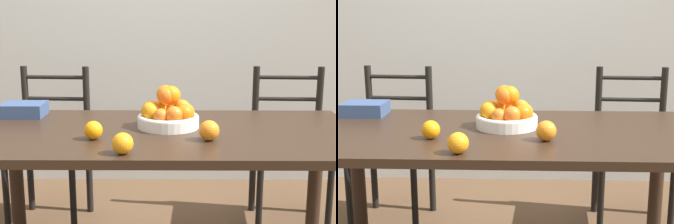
{
  "view_description": "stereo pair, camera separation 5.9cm",
  "coord_description": "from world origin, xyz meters",
  "views": [
    {
      "loc": [
        0.03,
        -1.94,
        1.22
      ],
      "look_at": [
        0.02,
        -0.03,
        0.82
      ],
      "focal_mm": 50.0,
      "sensor_mm": 36.0,
      "label": 1
    },
    {
      "loc": [
        0.09,
        -1.93,
        1.22
      ],
      "look_at": [
        0.02,
        -0.03,
        0.82
      ],
      "focal_mm": 50.0,
      "sensor_mm": 36.0,
      "label": 2
    }
  ],
  "objects": [
    {
      "name": "dining_table",
      "position": [
        0.0,
        0.0,
        0.64
      ],
      "size": [
        1.7,
        0.84,
        0.74
      ],
      "color": "black",
      "rests_on": "ground_plane"
    },
    {
      "name": "book_stack",
      "position": [
        -0.69,
        0.28,
        0.77
      ],
      "size": [
        0.2,
        0.17,
        0.06
      ],
      "color": "#334770",
      "rests_on": "dining_table"
    },
    {
      "name": "chair_right",
      "position": [
        0.72,
        0.71,
        0.45
      ],
      "size": [
        0.44,
        0.43,
        0.92
      ],
      "rotation": [
        0.0,
        0.0,
        -0.06
      ],
      "color": "black",
      "rests_on": "ground_plane"
    },
    {
      "name": "chair_left",
      "position": [
        -0.68,
        0.71,
        0.45
      ],
      "size": [
        0.45,
        0.43,
        0.92
      ],
      "rotation": [
        0.0,
        0.0,
        -0.08
      ],
      "color": "black",
      "rests_on": "ground_plane"
    },
    {
      "name": "orange_loose_2",
      "position": [
        -0.14,
        -0.35,
        0.78
      ],
      "size": [
        0.08,
        0.08,
        0.08
      ],
      "color": "orange",
      "rests_on": "dining_table"
    },
    {
      "name": "orange_loose_0",
      "position": [
        0.18,
        -0.16,
        0.78
      ],
      "size": [
        0.08,
        0.08,
        0.08
      ],
      "color": "orange",
      "rests_on": "dining_table"
    },
    {
      "name": "orange_loose_1",
      "position": [
        -0.28,
        -0.15,
        0.78
      ],
      "size": [
        0.07,
        0.07,
        0.07
      ],
      "color": "orange",
      "rests_on": "dining_table"
    },
    {
      "name": "wall_back",
      "position": [
        0.0,
        1.45,
        1.3
      ],
      "size": [
        8.0,
        0.06,
        2.6
      ],
      "color": "beige",
      "rests_on": "ground_plane"
    },
    {
      "name": "fruit_bowl",
      "position": [
        0.02,
        0.06,
        0.8
      ],
      "size": [
        0.27,
        0.27,
        0.18
      ],
      "color": "white",
      "rests_on": "dining_table"
    }
  ]
}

